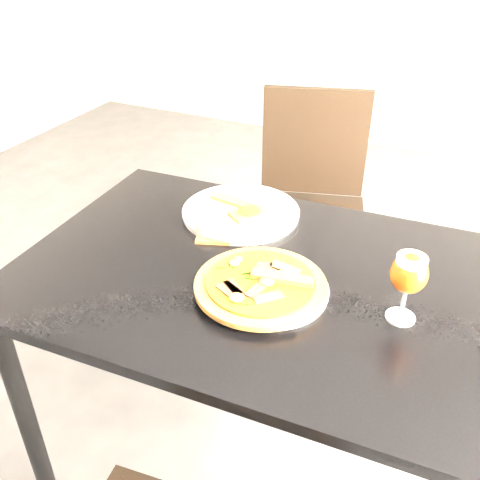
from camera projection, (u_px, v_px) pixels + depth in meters
The scene contains 9 objects.
dining_table at pixel (261, 301), 1.36m from camera, with size 1.23×0.85×0.75m.
chair_far at pixel (309, 203), 2.11m from camera, with size 0.53×0.53×0.93m.
plate_main at pixel (270, 289), 1.24m from camera, with size 0.27×0.27×0.01m, color white.
pizza at pixel (261, 284), 1.23m from camera, with size 0.31×0.31×0.03m.
plate_second at pixel (241, 212), 1.54m from camera, with size 0.33×0.33×0.02m, color white.
crust_scraps at pixel (244, 209), 1.53m from camera, with size 0.20×0.13×0.02m.
loose_crust at pixel (216, 241), 1.42m from camera, with size 0.11×0.02×0.01m, color brown.
sauce_cup at pixel (206, 229), 1.44m from camera, with size 0.05×0.05×0.04m.
beer_glass at pixel (409, 274), 1.10m from camera, with size 0.08×0.08×0.16m.
Camera 1 is at (0.56, -0.81, 1.52)m, focal length 40.00 mm.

